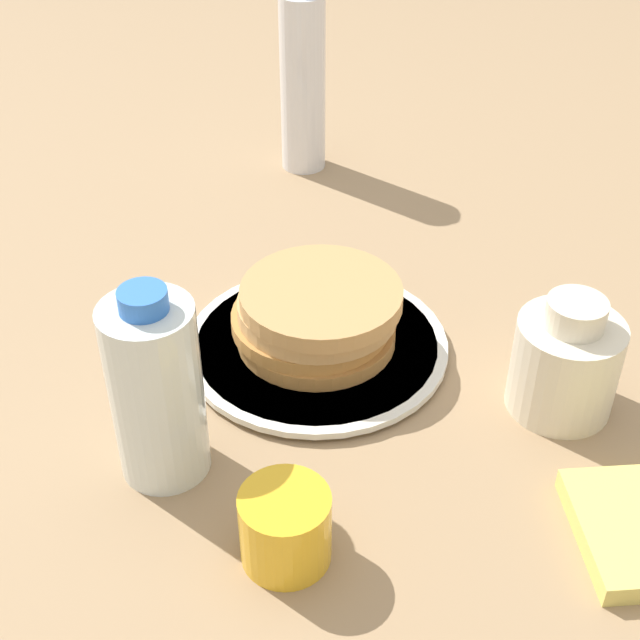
{
  "coord_description": "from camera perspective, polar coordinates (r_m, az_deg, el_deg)",
  "views": [
    {
      "loc": [
        -0.0,
        -0.69,
        0.58
      ],
      "look_at": [
        -0.01,
        0.02,
        0.04
      ],
      "focal_mm": 50.0,
      "sensor_mm": 36.0,
      "label": 1
    }
  ],
  "objects": [
    {
      "name": "cream_jug",
      "position": [
        0.86,
        15.66,
        -2.61
      ],
      "size": [
        0.1,
        0.1,
        0.12
      ],
      "color": "beige",
      "rests_on": "ground_plane"
    },
    {
      "name": "ground_plane",
      "position": [
        0.9,
        0.61,
        -2.73
      ],
      "size": [
        4.0,
        4.0,
        0.0
      ],
      "primitive_type": "plane",
      "color": "#9E7F5B"
    },
    {
      "name": "plate",
      "position": [
        0.91,
        0.0,
        -1.65
      ],
      "size": [
        0.27,
        0.27,
        0.01
      ],
      "color": "silver",
      "rests_on": "ground_plane"
    },
    {
      "name": "water_bottle_mid",
      "position": [
        1.21,
        -0.94,
        14.93
      ],
      "size": [
        0.06,
        0.06,
        0.25
      ],
      "color": "white",
      "rests_on": "ground_plane"
    },
    {
      "name": "juice_glass",
      "position": [
        0.71,
        -1.95,
        -13.12
      ],
      "size": [
        0.07,
        0.07,
        0.07
      ],
      "color": "yellow",
      "rests_on": "ground_plane"
    },
    {
      "name": "pancake_stack",
      "position": [
        0.89,
        0.01,
        0.42
      ],
      "size": [
        0.17,
        0.17,
        0.07
      ],
      "color": "#BB8242",
      "rests_on": "plate"
    },
    {
      "name": "water_bottle_near",
      "position": [
        0.75,
        -10.18,
        -4.42
      ],
      "size": [
        0.08,
        0.08,
        0.19
      ],
      "color": "silver",
      "rests_on": "ground_plane"
    }
  ]
}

